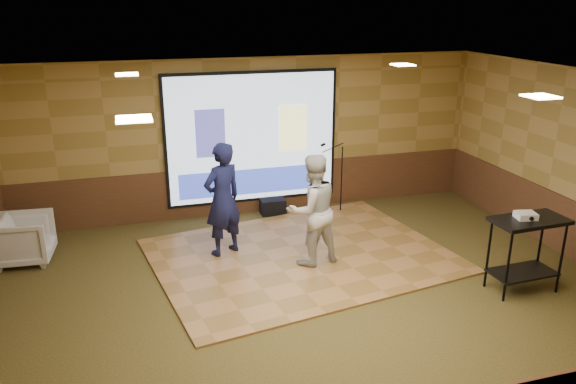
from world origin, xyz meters
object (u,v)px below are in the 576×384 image
object	(u,v)px
player_left	(223,199)
projector	(526,216)
av_table	(527,239)
duffel_bag	(273,206)
mic_stand	(338,188)
dance_floor	(301,256)
projector_screen	(252,139)
player_right	(312,210)
banquet_chair	(24,239)

from	to	relation	value
player_left	projector	xyz separation A→B (m)	(3.85, -2.34, 0.18)
av_table	duffel_bag	size ratio (longest dim) A/B	2.33
projector	mic_stand	xyz separation A→B (m)	(-1.35, 3.65, -0.66)
dance_floor	duffel_bag	distance (m)	2.02
projector_screen	dance_floor	xyz separation A→B (m)	(0.28, -2.20, -1.46)
player_left	player_right	xyz separation A→B (m)	(1.26, -0.73, -0.05)
player_left	player_right	distance (m)	1.46
banquet_chair	projector	bearing A→B (deg)	-108.84
player_left	banquet_chair	bearing A→B (deg)	-37.91
player_left	av_table	size ratio (longest dim) A/B	1.69
player_left	mic_stand	world-z (taller)	player_left
player_right	projector_screen	bearing A→B (deg)	-93.11
projector_screen	banquet_chair	world-z (taller)	projector_screen
banquet_chair	mic_stand	bearing A→B (deg)	-78.83
projector	duffel_bag	distance (m)	4.82
projector_screen	dance_floor	bearing A→B (deg)	-82.64
dance_floor	player_left	size ratio (longest dim) A/B	2.47
player_right	projector	distance (m)	3.06
player_right	av_table	world-z (taller)	player_right
projector_screen	banquet_chair	bearing A→B (deg)	-164.33
av_table	mic_stand	world-z (taller)	mic_stand
banquet_chair	duffel_bag	xyz separation A→B (m)	(4.34, 0.94, -0.24)
player_left	banquet_chair	size ratio (longest dim) A/B	2.22
player_left	mic_stand	size ratio (longest dim) A/B	1.30
player_left	banquet_chair	distance (m)	3.22
player_left	mic_stand	xyz separation A→B (m)	(2.50, 1.31, -0.48)
player_left	mic_stand	distance (m)	2.86
player_right	projector	size ratio (longest dim) A/B	6.58
av_table	duffel_bag	xyz separation A→B (m)	(-2.67, 3.95, -0.65)
projector_screen	player_left	xyz separation A→B (m)	(-0.90, -1.77, -0.51)
projector	av_table	bearing A→B (deg)	-10.45
projector	duffel_bag	bearing A→B (deg)	134.60
dance_floor	player_left	bearing A→B (deg)	160.04
player_right	banquet_chair	bearing A→B (deg)	-28.85
player_right	av_table	xyz separation A→B (m)	(2.65, -1.64, -0.12)
player_left	banquet_chair	xyz separation A→B (m)	(-3.10, 0.65, -0.58)
av_table	mic_stand	bearing A→B (deg)	111.02
dance_floor	banquet_chair	xyz separation A→B (m)	(-4.28, 1.08, 0.37)
dance_floor	player_left	distance (m)	1.58
projector_screen	duffel_bag	size ratio (longest dim) A/B	7.00
dance_floor	av_table	world-z (taller)	av_table
banquet_chair	projector_screen	bearing A→B (deg)	-69.87
projector_screen	projector	distance (m)	5.07
dance_floor	banquet_chair	world-z (taller)	banquet_chair
projector	player_right	bearing A→B (deg)	159.07
player_left	projector	size ratio (longest dim) A/B	6.94
player_right	mic_stand	world-z (taller)	player_right
projector	banquet_chair	size ratio (longest dim) A/B	0.32
projector_screen	player_right	world-z (taller)	projector_screen
banquet_chair	dance_floor	bearing A→B (deg)	-99.68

